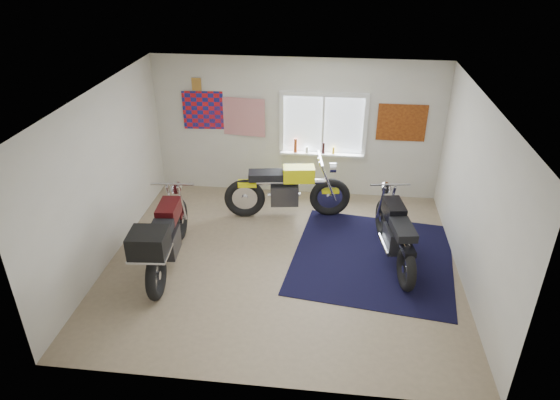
# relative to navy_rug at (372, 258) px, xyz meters

# --- Properties ---
(ground) EXTENTS (5.50, 5.50, 0.00)m
(ground) POSITION_rel_navy_rug_xyz_m (-1.44, -0.27, -0.01)
(ground) COLOR #9E896B
(ground) RESTS_ON ground
(room_shell) EXTENTS (5.50, 5.50, 5.50)m
(room_shell) POSITION_rel_navy_rug_xyz_m (-1.44, -0.27, 1.63)
(room_shell) COLOR white
(room_shell) RESTS_ON ground
(navy_rug) EXTENTS (2.82, 2.91, 0.01)m
(navy_rug) POSITION_rel_navy_rug_xyz_m (0.00, 0.00, 0.00)
(navy_rug) COLOR black
(navy_rug) RESTS_ON ground
(window_assembly) EXTENTS (1.66, 0.17, 1.26)m
(window_assembly) POSITION_rel_navy_rug_xyz_m (-0.94, 2.19, 1.36)
(window_assembly) COLOR white
(window_assembly) RESTS_ON room_shell
(oil_bottles) EXTENTS (0.79, 0.07, 0.28)m
(oil_bottles) POSITION_rel_navy_rug_xyz_m (-1.18, 2.13, 1.01)
(oil_bottles) COLOR maroon
(oil_bottles) RESTS_ON window_assembly
(flag_display) EXTENTS (1.60, 0.10, 1.17)m
(flag_display) POSITION_rel_navy_rug_xyz_m (-3.34, 2.21, 2.14)
(flag_display) COLOR red
(flag_display) RESTS_ON room_shell
(triumph_poster) EXTENTS (0.90, 0.03, 0.70)m
(triumph_poster) POSITION_rel_navy_rug_xyz_m (0.51, 2.21, 1.54)
(triumph_poster) COLOR #A54C14
(triumph_poster) RESTS_ON room_shell
(yellow_triumph) EXTENTS (2.31, 0.69, 1.17)m
(yellow_triumph) POSITION_rel_navy_rug_xyz_m (-1.53, 1.23, 0.51)
(yellow_triumph) COLOR black
(yellow_triumph) RESTS_ON ground
(black_chrome_bike) EXTENTS (0.67, 2.13, 1.10)m
(black_chrome_bike) POSITION_rel_navy_rug_xyz_m (0.31, 0.00, 0.47)
(black_chrome_bike) COLOR black
(black_chrome_bike) RESTS_ON navy_rug
(maroon_tourer) EXTENTS (0.73, 2.29, 1.16)m
(maroon_tourer) POSITION_rel_navy_rug_xyz_m (-3.18, -0.73, 0.60)
(maroon_tourer) COLOR black
(maroon_tourer) RESTS_ON ground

